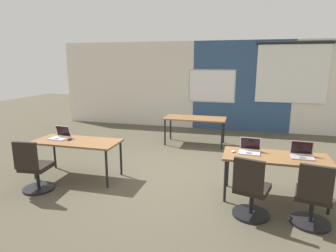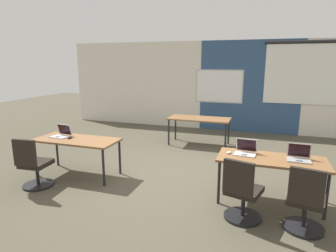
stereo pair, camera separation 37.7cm
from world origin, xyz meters
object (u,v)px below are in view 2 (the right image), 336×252
desk_near_left (77,142)px  laptop_near_left_end (61,134)px  mouse_near_right_inner (229,153)px  chair_near_right_inner (242,195)px  laptop_near_right_end (299,157)px  mouse_near_left_end (70,138)px  chair_near_right_end (305,205)px  desk_far_center (199,120)px  chair_near_left_end (34,167)px  desk_near_right (271,162)px  laptop_near_right_inner (245,151)px

desk_near_left → laptop_near_left_end: laptop_near_left_end is taller
desk_near_left → mouse_near_right_inner: bearing=0.6°
chair_near_right_inner → laptop_near_right_end: (0.75, 0.74, 0.39)m
mouse_near_left_end → chair_near_right_inner: bearing=-11.6°
desk_near_left → chair_near_right_end: 3.99m
laptop_near_left_end → desk_near_left: bearing=-2.4°
desk_far_center → laptop_near_right_end: size_ratio=4.74×
chair_near_left_end → chair_near_right_inner: bearing=175.9°
desk_near_left → chair_near_left_end: size_ratio=1.74×
desk_near_right → chair_near_left_end: 3.94m
desk_near_right → mouse_near_right_inner: 0.65m
chair_near_right_inner → desk_near_left: bearing=3.8°
desk_far_center → laptop_near_right_inner: 3.03m
chair_near_right_inner → mouse_near_left_end: 3.36m
desk_near_right → laptop_near_right_end: size_ratio=4.74×
desk_near_left → laptop_near_left_end: bearing=171.6°
laptop_near_right_inner → mouse_near_right_inner: (-0.25, -0.06, -0.03)m
laptop_near_right_end → desk_far_center: bearing=129.5°
desk_near_right → mouse_near_right_inner: size_ratio=14.13×
chair_near_right_end → laptop_near_left_end: bearing=1.3°
laptop_near_right_inner → chair_near_left_end: 3.59m
chair_near_right_end → chair_near_left_end: same height
chair_near_right_inner → chair_near_right_end: size_ratio=1.00×
chair_near_right_inner → chair_near_left_end: same height
chair_near_left_end → chair_near_right_end: bearing=175.4°
laptop_near_right_end → mouse_near_left_end: (-4.03, -0.07, -0.03)m
laptop_near_left_end → mouse_near_left_end: (0.25, -0.08, -0.03)m
mouse_near_left_end → chair_near_right_end: bearing=-9.7°
desk_far_center → mouse_near_left_end: bearing=-123.9°
laptop_near_right_inner → chair_near_right_inner: bearing=-83.2°
chair_near_right_inner → chair_near_left_end: (-3.50, -0.06, 0.00)m
mouse_near_right_inner → chair_near_right_inner: 0.85m
laptop_near_right_inner → desk_near_right: bearing=-8.3°
desk_far_center → laptop_near_right_inner: bearing=-63.4°
desk_near_right → desk_far_center: same height
chair_near_left_end → mouse_near_right_inner: bearing=-171.5°
chair_near_left_end → laptop_near_left_end: bearing=-92.6°
laptop_near_right_end → chair_near_left_end: laptop_near_right_end is taller
chair_near_right_end → desk_far_center: bearing=-46.9°
mouse_near_right_inner → chair_near_left_end: size_ratio=0.12×
chair_near_right_inner → laptop_near_right_end: bearing=-119.1°
laptop_near_right_end → chair_near_right_end: 0.86m
laptop_near_left_end → mouse_near_left_end: bearing=-11.1°
laptop_near_right_inner → chair_near_right_inner: size_ratio=0.38×
mouse_near_left_end → desk_near_left: bearing=7.7°
mouse_near_left_end → chair_near_left_end: size_ratio=0.12×
chair_near_right_inner → laptop_near_right_end: 1.12m
desk_far_center → chair_near_left_end: 4.14m
desk_far_center → laptop_near_right_inner: size_ratio=4.54×
mouse_near_left_end → laptop_near_right_end: bearing=1.0°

